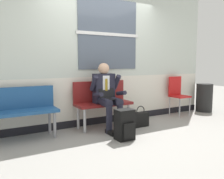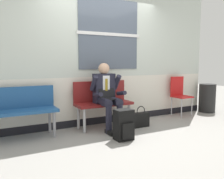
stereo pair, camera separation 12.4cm
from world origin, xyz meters
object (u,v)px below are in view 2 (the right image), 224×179
(bench_with_person, at_px, (102,100))
(trash_bin, at_px, (207,98))
(folding_chair, at_px, (179,92))
(handbag, at_px, (141,119))
(person_seated, at_px, (107,94))
(backpack, at_px, (124,125))
(bench_empty, at_px, (19,108))

(bench_with_person, xyz_separation_m, trash_bin, (2.93, -0.02, -0.17))
(bench_with_person, bearing_deg, folding_chair, 0.40)
(handbag, xyz_separation_m, folding_chair, (1.39, 0.40, 0.40))
(handbag, relative_size, trash_bin, 0.58)
(person_seated, bearing_deg, trash_bin, 3.43)
(backpack, xyz_separation_m, trash_bin, (2.99, 0.86, 0.11))
(backpack, relative_size, handbag, 1.20)
(bench_empty, distance_m, folding_chair, 3.53)
(handbag, bearing_deg, backpack, -144.39)
(bench_with_person, xyz_separation_m, person_seated, (0.00, -0.20, 0.13))
(folding_chair, relative_size, trash_bin, 1.29)
(folding_chair, bearing_deg, bench_empty, -179.71)
(trash_bin, bearing_deg, handbag, -170.86)
(handbag, distance_m, trash_bin, 2.34)
(backpack, xyz_separation_m, folding_chair, (2.07, 0.90, 0.30))
(backpack, height_order, folding_chair, folding_chair)
(person_seated, distance_m, trash_bin, 2.95)
(folding_chair, xyz_separation_m, trash_bin, (0.92, -0.03, -0.19))
(bench_with_person, relative_size, folding_chair, 1.20)
(person_seated, relative_size, backpack, 2.49)
(person_seated, bearing_deg, backpack, -94.52)
(bench_with_person, relative_size, handbag, 2.65)
(bench_with_person, relative_size, backpack, 2.20)
(bench_empty, bearing_deg, trash_bin, -0.21)
(person_seated, height_order, handbag, person_seated)
(handbag, bearing_deg, bench_empty, 169.78)
(bench_with_person, xyz_separation_m, folding_chair, (2.02, 0.01, 0.02))
(bench_empty, height_order, person_seated, person_seated)
(handbag, bearing_deg, trash_bin, 9.14)
(bench_empty, bearing_deg, bench_with_person, 0.14)
(backpack, relative_size, trash_bin, 0.70)
(backpack, height_order, trash_bin, trash_bin)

